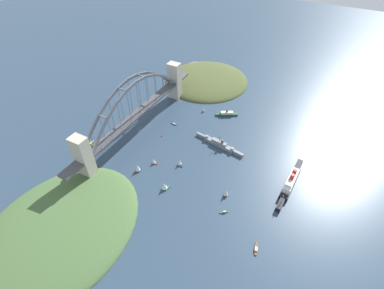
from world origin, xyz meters
TOP-DOWN VIEW (x-y plane):
  - ground_plane at (0.00, 0.00)m, footprint 1400.00×1400.00m
  - harbor_arch_bridge at (0.00, 0.00)m, footprint 245.13×17.21m
  - headland_west_shore at (-160.62, 18.51)m, footprint 138.03×136.10m
  - headland_east_shore at (156.00, 21.69)m, footprint 169.72×132.72m
  - ocean_liner at (-0.48, 199.06)m, footprint 79.90×11.57m
  - naval_cruiser at (-22.08, 106.36)m, footprint 14.13×67.98m
  - harbor_ferry_steamer at (-85.78, 88.80)m, footprint 19.42×28.93m
  - seaplane_taxiing_near_bridge at (53.64, -34.14)m, footprint 11.44×8.42m
  - small_boat_0 at (65.59, 151.18)m, footprint 6.36×7.50m
  - small_boat_1 at (42.10, 52.15)m, footprint 4.71×7.81m
  - small_boat_2 at (60.58, 43.06)m, footprint 9.29×7.01m
  - small_boat_3 at (-32.31, 33.93)m, footprint 2.87×9.67m
  - small_boat_4 at (29.87, 79.59)m, footprint 6.80×8.17m
  - small_boat_5 at (68.23, 83.65)m, footprint 10.38×8.30m
  - small_boat_6 at (45.35, 144.06)m, footprint 8.49×5.52m
  - small_boat_7 at (-78.40, 55.80)m, footprint 5.95×5.15m
  - small_boat_8 at (87.36, 191.68)m, footprint 12.84×5.08m
  - channel_marker_buoy at (-3.14, 33.54)m, footprint 2.20×2.20m

SIDE VIEW (x-z plane):
  - ground_plane at x=0.00m, z-range 0.00..0.00m
  - headland_west_shore at x=-160.62m, z-range -10.53..10.53m
  - headland_east_shore at x=156.00m, z-range -10.04..10.04m
  - small_boat_3 at x=-32.31m, z-range -0.24..1.46m
  - small_boat_0 at x=65.59m, z-range -0.32..1.83m
  - small_boat_8 at x=87.36m, z-range -0.31..1.88m
  - channel_marker_buoy at x=-3.14m, z-range -0.26..2.49m
  - seaplane_taxiing_near_bridge at x=53.64m, z-range -0.45..4.41m
  - harbor_ferry_steamer at x=-85.78m, z-range -1.58..6.57m
  - naval_cruiser at x=-22.08m, z-range -5.56..11.68m
  - small_boat_7 at x=-78.40m, z-range -0.18..6.99m
  - small_boat_1 at x=42.10m, z-range -0.25..7.49m
  - small_boat_4 at x=29.87m, z-range -0.31..8.47m
  - small_boat_5 at x=68.23m, z-range -0.40..9.61m
  - small_boat_6 at x=45.35m, z-range -0.35..9.58m
  - small_boat_2 at x=60.58m, z-range -0.33..10.06m
  - ocean_liner at x=-0.48m, z-range -4.15..14.48m
  - harbor_arch_bridge at x=0.00m, z-range -7.99..66.30m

